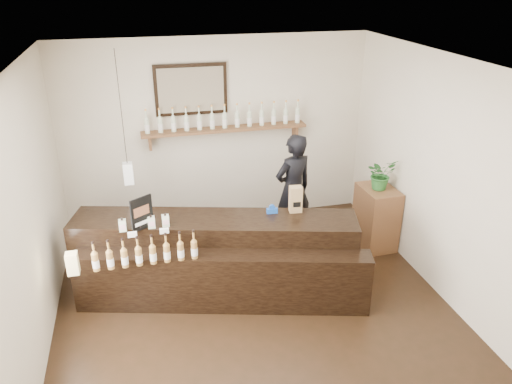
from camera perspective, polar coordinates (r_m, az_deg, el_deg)
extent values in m
plane|color=black|center=(5.90, 0.18, -13.88)|extent=(5.00, 5.00, 0.00)
plane|color=beige|center=(7.43, -4.50, 6.68)|extent=(4.50, 0.00, 4.50)
plane|color=beige|center=(5.15, -24.94, -4.04)|extent=(0.00, 5.00, 5.00)
plane|color=beige|center=(6.05, 21.35, 0.77)|extent=(0.00, 5.00, 5.00)
plane|color=white|center=(4.71, 0.23, 13.94)|extent=(5.00, 5.00, 0.00)
cube|color=brown|center=(7.29, -3.57, 7.19)|extent=(2.40, 0.25, 0.04)
cube|color=brown|center=(7.26, -12.04, 5.61)|extent=(0.04, 0.20, 0.20)
cube|color=brown|center=(7.61, 4.49, 6.96)|extent=(0.04, 0.20, 0.20)
cube|color=black|center=(7.18, -7.45, 11.55)|extent=(1.02, 0.04, 0.72)
cube|color=#4A412F|center=(7.15, -7.42, 11.50)|extent=(0.92, 0.01, 0.62)
cube|color=white|center=(6.55, -14.38, 2.08)|extent=(0.12, 0.12, 0.28)
cylinder|color=black|center=(6.29, -15.18, 9.21)|extent=(0.01, 0.01, 1.41)
cylinder|color=beige|center=(7.16, -12.36, 7.35)|extent=(0.07, 0.07, 0.20)
cone|color=beige|center=(7.12, -12.45, 8.32)|extent=(0.07, 0.07, 0.05)
cylinder|color=beige|center=(7.11, -12.49, 8.79)|extent=(0.02, 0.02, 0.07)
cylinder|color=#EB9D45|center=(7.09, -12.53, 9.15)|extent=(0.03, 0.03, 0.02)
cylinder|color=white|center=(7.16, -12.34, 7.19)|extent=(0.07, 0.07, 0.09)
cylinder|color=beige|center=(7.16, -10.88, 7.49)|extent=(0.07, 0.07, 0.20)
cone|color=beige|center=(7.13, -10.96, 8.46)|extent=(0.07, 0.07, 0.05)
cylinder|color=beige|center=(7.11, -11.00, 8.93)|extent=(0.02, 0.02, 0.07)
cylinder|color=#EB9D45|center=(7.10, -11.03, 9.29)|extent=(0.03, 0.03, 0.02)
cylinder|color=white|center=(7.17, -10.87, 7.33)|extent=(0.07, 0.07, 0.09)
cylinder|color=beige|center=(7.17, -9.41, 7.62)|extent=(0.07, 0.07, 0.20)
cone|color=beige|center=(7.14, -9.48, 8.60)|extent=(0.07, 0.07, 0.05)
cylinder|color=beige|center=(7.12, -9.52, 9.06)|extent=(0.02, 0.02, 0.07)
cylinder|color=#EB9D45|center=(7.11, -9.54, 9.43)|extent=(0.03, 0.03, 0.02)
cylinder|color=white|center=(7.18, -9.40, 7.47)|extent=(0.07, 0.07, 0.09)
cylinder|color=beige|center=(7.19, -7.95, 7.75)|extent=(0.07, 0.07, 0.20)
cone|color=beige|center=(7.15, -8.01, 8.73)|extent=(0.07, 0.07, 0.05)
cylinder|color=beige|center=(7.14, -8.03, 9.19)|extent=(0.02, 0.02, 0.07)
cylinder|color=#EB9D45|center=(7.12, -8.06, 9.56)|extent=(0.03, 0.03, 0.02)
cylinder|color=white|center=(7.19, -7.94, 7.60)|extent=(0.07, 0.07, 0.09)
cylinder|color=beige|center=(7.21, -6.49, 7.88)|extent=(0.07, 0.07, 0.20)
cone|color=beige|center=(7.17, -6.54, 8.85)|extent=(0.07, 0.07, 0.05)
cylinder|color=beige|center=(7.16, -6.56, 9.31)|extent=(0.02, 0.02, 0.07)
cylinder|color=#EB9D45|center=(7.14, -6.58, 9.68)|extent=(0.03, 0.03, 0.02)
cylinder|color=white|center=(7.21, -6.48, 7.72)|extent=(0.07, 0.07, 0.09)
cylinder|color=beige|center=(7.23, -5.04, 8.00)|extent=(0.07, 0.07, 0.20)
cone|color=beige|center=(7.20, -5.07, 8.97)|extent=(0.07, 0.07, 0.05)
cylinder|color=beige|center=(7.18, -5.09, 9.43)|extent=(0.02, 0.02, 0.07)
cylinder|color=#EB9D45|center=(7.17, -5.11, 9.79)|extent=(0.03, 0.03, 0.02)
cylinder|color=white|center=(7.24, -5.03, 7.84)|extent=(0.07, 0.07, 0.09)
cylinder|color=beige|center=(7.26, -3.59, 8.11)|extent=(0.07, 0.07, 0.20)
cone|color=beige|center=(7.22, -3.62, 9.08)|extent=(0.07, 0.07, 0.05)
cylinder|color=beige|center=(7.21, -3.63, 9.54)|extent=(0.02, 0.02, 0.07)
cylinder|color=#EB9D45|center=(7.20, -3.64, 9.90)|extent=(0.03, 0.03, 0.02)
cylinder|color=white|center=(7.26, -3.59, 7.96)|extent=(0.07, 0.07, 0.09)
cylinder|color=beige|center=(7.29, -2.16, 8.22)|extent=(0.07, 0.07, 0.20)
cone|color=beige|center=(7.26, -2.18, 9.18)|extent=(0.07, 0.07, 0.05)
cylinder|color=beige|center=(7.24, -2.19, 9.64)|extent=(0.02, 0.02, 0.07)
cylinder|color=#EB9D45|center=(7.23, -2.19, 10.00)|extent=(0.03, 0.03, 0.02)
cylinder|color=white|center=(7.30, -2.16, 8.06)|extent=(0.07, 0.07, 0.09)
cylinder|color=beige|center=(7.33, -0.75, 8.32)|extent=(0.07, 0.07, 0.20)
cone|color=beige|center=(7.30, -0.75, 9.28)|extent=(0.07, 0.07, 0.05)
cylinder|color=beige|center=(7.28, -0.75, 9.73)|extent=(0.02, 0.02, 0.07)
cylinder|color=#EB9D45|center=(7.27, -0.76, 10.09)|extent=(0.03, 0.03, 0.02)
cylinder|color=white|center=(7.34, -0.75, 8.17)|extent=(0.07, 0.07, 0.09)
cylinder|color=beige|center=(7.37, 0.66, 8.41)|extent=(0.07, 0.07, 0.20)
cone|color=beige|center=(7.34, 0.66, 9.37)|extent=(0.07, 0.07, 0.05)
cylinder|color=beige|center=(7.32, 0.66, 9.82)|extent=(0.02, 0.02, 0.07)
cylinder|color=#EB9D45|center=(7.31, 0.66, 10.18)|extent=(0.03, 0.03, 0.02)
cylinder|color=white|center=(7.38, 0.66, 8.26)|extent=(0.07, 0.07, 0.09)
cylinder|color=beige|center=(7.42, 2.04, 8.50)|extent=(0.07, 0.07, 0.20)
cone|color=beige|center=(7.38, 2.06, 9.45)|extent=(0.07, 0.07, 0.05)
cylinder|color=beige|center=(7.37, 2.06, 9.90)|extent=(0.02, 0.02, 0.07)
cylinder|color=#EB9D45|center=(7.36, 2.07, 10.25)|extent=(0.03, 0.03, 0.02)
cylinder|color=white|center=(7.42, 2.04, 8.35)|extent=(0.07, 0.07, 0.09)
cylinder|color=beige|center=(7.47, 3.41, 8.58)|extent=(0.07, 0.07, 0.20)
cone|color=beige|center=(7.43, 3.44, 9.53)|extent=(0.07, 0.07, 0.05)
cylinder|color=beige|center=(7.42, 3.45, 9.97)|extent=(0.02, 0.02, 0.07)
cylinder|color=#EB9D45|center=(7.41, 3.46, 10.33)|extent=(0.03, 0.03, 0.02)
cylinder|color=white|center=(7.47, 3.41, 8.43)|extent=(0.07, 0.07, 0.09)
cylinder|color=beige|center=(7.52, 4.76, 8.66)|extent=(0.07, 0.07, 0.20)
cone|color=beige|center=(7.49, 4.80, 9.60)|extent=(0.07, 0.07, 0.05)
cylinder|color=beige|center=(7.47, 4.81, 10.04)|extent=(0.02, 0.02, 0.07)
cylinder|color=#EB9D45|center=(7.46, 4.83, 10.39)|extent=(0.03, 0.03, 0.02)
cylinder|color=white|center=(7.53, 4.76, 8.51)|extent=(0.07, 0.07, 0.09)
cube|color=black|center=(6.14, -4.66, -6.92)|extent=(3.42, 1.45, 0.94)
cube|color=black|center=(5.83, -3.88, -10.11)|extent=(3.34, 1.16, 0.72)
cube|color=white|center=(5.65, -13.96, -4.73)|extent=(0.10, 0.04, 0.05)
cube|color=white|center=(5.65, -10.44, -4.38)|extent=(0.10, 0.04, 0.05)
cube|color=beige|center=(5.61, -20.15, -8.18)|extent=(0.12, 0.12, 0.12)
cube|color=beige|center=(5.55, -20.33, -7.13)|extent=(0.12, 0.12, 0.12)
cube|color=beige|center=(5.79, -15.00, -3.71)|extent=(0.08, 0.08, 0.13)
cube|color=#F2BCC4|center=(5.75, -15.00, -3.91)|extent=(0.07, 0.00, 0.06)
cylinder|color=black|center=(5.75, -15.09, -3.01)|extent=(0.02, 0.02, 0.03)
cube|color=beige|center=(5.78, -13.44, -3.55)|extent=(0.08, 0.08, 0.13)
cube|color=#F2BCC4|center=(5.74, -13.42, -3.76)|extent=(0.07, 0.00, 0.06)
cylinder|color=black|center=(5.75, -13.51, -2.85)|extent=(0.02, 0.02, 0.03)
cube|color=beige|center=(5.78, -11.87, -3.40)|extent=(0.08, 0.08, 0.13)
cube|color=#F2BCC4|center=(5.74, -11.84, -3.60)|extent=(0.07, 0.00, 0.06)
cylinder|color=black|center=(5.75, -11.93, -2.70)|extent=(0.02, 0.02, 0.03)
cube|color=beige|center=(5.79, -10.30, -3.24)|extent=(0.08, 0.08, 0.13)
cube|color=#F2BCC4|center=(5.75, -10.26, -3.44)|extent=(0.07, 0.00, 0.06)
cylinder|color=black|center=(5.75, -10.36, -2.54)|extent=(0.02, 0.02, 0.03)
cylinder|color=olive|center=(5.56, -17.87, -7.62)|extent=(0.07, 0.07, 0.20)
cone|color=olive|center=(5.49, -18.04, -6.50)|extent=(0.07, 0.07, 0.05)
cylinder|color=olive|center=(5.47, -18.12, -5.96)|extent=(0.02, 0.02, 0.07)
cylinder|color=black|center=(5.44, -18.18, -5.53)|extent=(0.03, 0.03, 0.02)
cylinder|color=white|center=(5.57, -17.84, -7.80)|extent=(0.07, 0.07, 0.09)
cylinder|color=olive|center=(5.55, -16.33, -7.49)|extent=(0.07, 0.07, 0.20)
cone|color=olive|center=(5.48, -16.48, -6.36)|extent=(0.07, 0.07, 0.05)
cylinder|color=olive|center=(5.45, -16.56, -5.82)|extent=(0.02, 0.02, 0.07)
cylinder|color=black|center=(5.43, -16.62, -5.39)|extent=(0.03, 0.03, 0.02)
cylinder|color=white|center=(5.56, -16.30, -7.67)|extent=(0.07, 0.07, 0.09)
cylinder|color=olive|center=(5.54, -14.78, -7.35)|extent=(0.07, 0.07, 0.20)
cone|color=olive|center=(5.47, -14.92, -6.22)|extent=(0.07, 0.07, 0.05)
cylinder|color=olive|center=(5.44, -14.99, -5.67)|extent=(0.02, 0.02, 0.07)
cylinder|color=black|center=(5.42, -15.05, -5.24)|extent=(0.03, 0.03, 0.02)
cylinder|color=white|center=(5.55, -14.76, -7.53)|extent=(0.07, 0.07, 0.09)
cylinder|color=olive|center=(5.53, -13.24, -7.20)|extent=(0.07, 0.07, 0.20)
cone|color=olive|center=(5.47, -13.36, -6.07)|extent=(0.07, 0.07, 0.05)
cylinder|color=olive|center=(5.44, -13.42, -5.52)|extent=(0.02, 0.02, 0.07)
cylinder|color=black|center=(5.41, -13.47, -5.09)|extent=(0.03, 0.03, 0.02)
cylinder|color=white|center=(5.54, -13.22, -7.38)|extent=(0.07, 0.07, 0.09)
cylinder|color=olive|center=(5.53, -11.69, -7.05)|extent=(0.07, 0.07, 0.20)
cone|color=olive|center=(5.46, -11.80, -5.91)|extent=(0.07, 0.07, 0.05)
cylinder|color=olive|center=(5.44, -11.85, -5.37)|extent=(0.02, 0.02, 0.07)
cylinder|color=black|center=(5.41, -11.90, -4.93)|extent=(0.03, 0.03, 0.02)
cylinder|color=white|center=(5.54, -11.67, -7.23)|extent=(0.07, 0.07, 0.09)
cylinder|color=olive|center=(5.53, -10.14, -6.89)|extent=(0.07, 0.07, 0.20)
cone|color=olive|center=(5.47, -10.24, -5.75)|extent=(0.07, 0.07, 0.05)
cylinder|color=olive|center=(5.44, -10.29, -5.21)|extent=(0.02, 0.02, 0.07)
cylinder|color=black|center=(5.42, -10.32, -4.78)|extent=(0.03, 0.03, 0.02)
cylinder|color=white|center=(5.54, -10.13, -7.07)|extent=(0.07, 0.07, 0.09)
cylinder|color=olive|center=(5.54, -8.60, -6.73)|extent=(0.07, 0.07, 0.20)
cone|color=olive|center=(5.47, -8.68, -5.59)|extent=(0.07, 0.07, 0.05)
cylinder|color=olive|center=(5.44, -8.72, -5.05)|extent=(0.02, 0.02, 0.07)
cylinder|color=black|center=(5.42, -8.75, -4.61)|extent=(0.03, 0.03, 0.02)
cylinder|color=white|center=(5.55, -8.58, -6.91)|extent=(0.07, 0.07, 0.09)
cylinder|color=olive|center=(5.55, -7.06, -6.56)|extent=(0.07, 0.07, 0.20)
cone|color=olive|center=(5.48, -7.13, -5.43)|extent=(0.07, 0.07, 0.05)
cylinder|color=olive|center=(5.46, -7.16, -4.88)|extent=(0.02, 0.02, 0.07)
cylinder|color=black|center=(5.43, -7.19, -4.45)|extent=(0.03, 0.03, 0.02)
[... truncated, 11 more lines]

